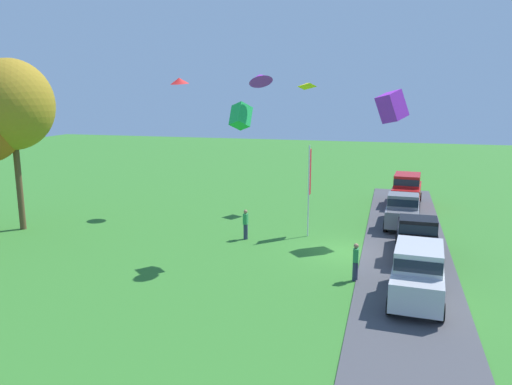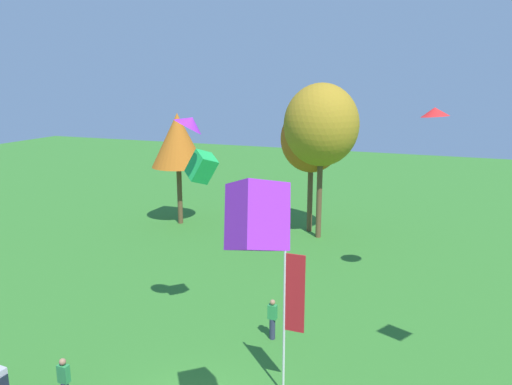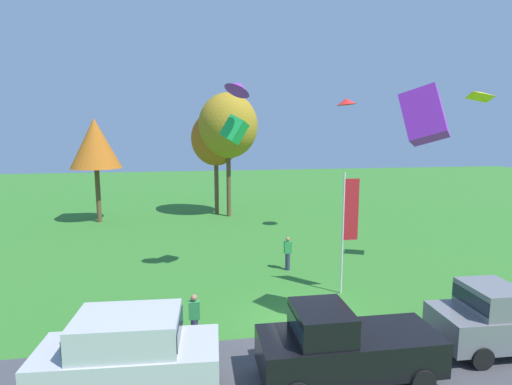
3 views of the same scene
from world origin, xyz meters
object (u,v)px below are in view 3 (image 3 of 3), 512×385
flag_banner (348,218)px  kite_box_high_left (424,116)px  kite_box_low_drifter (234,130)px  car_suv_by_flagpole (129,353)px  tree_lone_near (228,126)px  kite_delta_topmost (239,87)px  person_watching_sky (194,319)px  tree_far_right (216,139)px  car_pickup_mid_row (342,344)px  kite_diamond_near_flag (481,95)px  kite_delta_trailing_tail (346,102)px  tree_left_of_center (95,144)px  car_pickup_far_end (508,318)px  person_on_lawn (288,253)px

flag_banner → kite_box_high_left: 5.95m
kite_box_low_drifter → flag_banner: bearing=-30.9°
car_suv_by_flagpole → tree_lone_near: (4.99, 22.60, 6.13)m
car_suv_by_flagpole → kite_delta_topmost: kite_delta_topmost is taller
person_watching_sky → tree_far_right: bearing=83.7°
tree_lone_near → kite_box_low_drifter: (-1.20, -14.23, -0.40)m
car_pickup_mid_row → kite_diamond_near_flag: 14.20m
kite_box_low_drifter → tree_lone_near: bearing=85.2°
car_pickup_mid_row → kite_diamond_near_flag: bearing=37.4°
flag_banner → kite_delta_topmost: kite_delta_topmost is taller
kite_delta_trailing_tail → kite_delta_topmost: (-8.06, -7.70, -0.08)m
kite_box_low_drifter → car_suv_by_flagpole: bearing=-114.4°
tree_left_of_center → tree_far_right: (9.27, 1.55, 0.33)m
car_pickup_mid_row → tree_left_of_center: size_ratio=0.63×
car_suv_by_flagpole → kite_delta_trailing_tail: kite_delta_trailing_tail is taller
person_watching_sky → flag_banner: size_ratio=0.33×
kite_box_high_left → person_watching_sky: bearing=170.6°
tree_far_right → kite_diamond_near_flag: size_ratio=8.48×
tree_left_of_center → flag_banner: bearing=-50.8°
flag_banner → kite_diamond_near_flag: kite_diamond_near_flag is taller
car_suv_by_flagpole → car_pickup_mid_row: bearing=-2.0°
car_suv_by_flagpole → kite_box_low_drifter: size_ratio=4.50×
car_suv_by_flagpole → tree_far_right: tree_far_right is taller
tree_far_right → car_pickup_far_end: bearing=-72.4°
kite_box_high_left → kite_diamond_near_flag: bearing=41.5°
tree_left_of_center → kite_box_high_left: size_ratio=5.38×
kite_delta_trailing_tail → tree_lone_near: bearing=132.8°
person_watching_sky → kite_delta_trailing_tail: size_ratio=1.36×
car_pickup_far_end → person_watching_sky: bearing=167.7°
tree_left_of_center → person_watching_sky: bearing=-70.7°
person_on_lawn → car_pickup_mid_row: bearing=-95.1°
person_watching_sky → kite_delta_trailing_tail: 18.09m
flag_banner → kite_box_low_drifter: size_ratio=5.01×
kite_box_high_left → kite_diamond_near_flag: (6.50, 5.75, 1.25)m
tree_far_right → kite_box_low_drifter: 15.39m
car_pickup_mid_row → kite_box_low_drifter: size_ratio=4.80×
person_watching_sky → car_suv_by_flagpole: bearing=-124.3°
car_suv_by_flagpole → flag_banner: flag_banner is taller
tree_lone_near → kite_diamond_near_flag: (10.27, -15.50, 1.22)m
kite_delta_topmost → kite_box_high_left: bearing=-51.1°
kite_box_high_left → kite_delta_trailing_tail: size_ratio=1.18×
person_on_lawn → flag_banner: size_ratio=0.33×
flag_banner → kite_delta_topmost: (-4.42, 1.74, 5.49)m
tree_lone_near → kite_delta_topmost: (-1.13, -15.18, 1.39)m
tree_lone_near → kite_delta_topmost: bearing=-94.3°
car_pickup_mid_row → person_watching_sky: bearing=145.7°
person_watching_sky → kite_diamond_near_flag: size_ratio=1.67×
flag_banner → kite_delta_trailing_tail: bearing=68.9°
car_pickup_far_end → tree_left_of_center: size_ratio=0.64×
person_watching_sky → car_pickup_far_end: bearing=-12.3°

